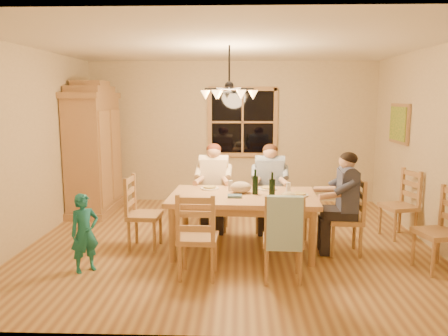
{
  "coord_description": "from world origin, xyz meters",
  "views": [
    {
      "loc": [
        0.14,
        -5.94,
        2.01
      ],
      "look_at": [
        -0.07,
        0.1,
        1.04
      ],
      "focal_mm": 35.0,
      "sensor_mm": 36.0,
      "label": 1
    }
  ],
  "objects_px": {
    "chandelier": "(229,93)",
    "chair_spare_back": "(398,217)",
    "armoire": "(94,153)",
    "wine_bottle_a": "(255,182)",
    "chair_far_right": "(269,212)",
    "chair_far_left": "(214,210)",
    "chair_end_left": "(145,226)",
    "chair_spare_front": "(436,246)",
    "dining_table": "(243,202)",
    "chair_near_right": "(283,253)",
    "adult_woman": "(214,176)",
    "child": "(85,233)",
    "adult_plaid_man": "(270,177)",
    "wine_bottle_b": "(272,185)",
    "chair_near_left": "(198,251)",
    "chair_end_right": "(344,231)",
    "adult_slate_man": "(346,190)"
  },
  "relations": [
    {
      "from": "chair_far_left",
      "to": "chair_end_left",
      "type": "bearing_deg",
      "value": 46.74
    },
    {
      "from": "chair_far_right",
      "to": "chair_spare_back",
      "type": "xyz_separation_m",
      "value": [
        1.85,
        -0.22,
        0.0
      ]
    },
    {
      "from": "chair_end_left",
      "to": "adult_plaid_man",
      "type": "distance_m",
      "value": 1.99
    },
    {
      "from": "chair_end_left",
      "to": "chair_spare_front",
      "type": "bearing_deg",
      "value": 81.99
    },
    {
      "from": "chair_spare_front",
      "to": "wine_bottle_b",
      "type": "bearing_deg",
      "value": 63.28
    },
    {
      "from": "chair_spare_front",
      "to": "armoire",
      "type": "bearing_deg",
      "value": 48.31
    },
    {
      "from": "chandelier",
      "to": "chair_spare_back",
      "type": "distance_m",
      "value": 3.04
    },
    {
      "from": "chair_end_right",
      "to": "adult_slate_man",
      "type": "bearing_deg",
      "value": 2.43
    },
    {
      "from": "dining_table",
      "to": "chair_near_right",
      "type": "height_order",
      "value": "chair_near_right"
    },
    {
      "from": "chair_near_right",
      "to": "adult_woman",
      "type": "distance_m",
      "value": 2.1
    },
    {
      "from": "dining_table",
      "to": "chair_far_left",
      "type": "distance_m",
      "value": 1.08
    },
    {
      "from": "chair_end_right",
      "to": "wine_bottle_a",
      "type": "distance_m",
      "value": 1.32
    },
    {
      "from": "chair_far_left",
      "to": "adult_plaid_man",
      "type": "relative_size",
      "value": 1.13
    },
    {
      "from": "chair_spare_back",
      "to": "dining_table",
      "type": "bearing_deg",
      "value": 89.87
    },
    {
      "from": "child",
      "to": "chair_spare_front",
      "type": "distance_m",
      "value": 4.11
    },
    {
      "from": "adult_woman",
      "to": "child",
      "type": "relative_size",
      "value": 0.95
    },
    {
      "from": "chair_far_right",
      "to": "chair_near_left",
      "type": "relative_size",
      "value": 1.0
    },
    {
      "from": "chandelier",
      "to": "chair_far_right",
      "type": "height_order",
      "value": "chandelier"
    },
    {
      "from": "chandelier",
      "to": "armoire",
      "type": "height_order",
      "value": "chandelier"
    },
    {
      "from": "chair_near_right",
      "to": "chair_end_right",
      "type": "relative_size",
      "value": 1.0
    },
    {
      "from": "dining_table",
      "to": "child",
      "type": "bearing_deg",
      "value": -157.64
    },
    {
      "from": "dining_table",
      "to": "child",
      "type": "xyz_separation_m",
      "value": [
        -1.84,
        -0.76,
        -0.2
      ]
    },
    {
      "from": "chair_spare_front",
      "to": "chair_spare_back",
      "type": "distance_m",
      "value": 1.26
    },
    {
      "from": "adult_slate_man",
      "to": "chair_spare_back",
      "type": "relative_size",
      "value": 0.88
    },
    {
      "from": "armoire",
      "to": "chair_far_right",
      "type": "height_order",
      "value": "armoire"
    },
    {
      "from": "chair_end_left",
      "to": "chandelier",
      "type": "bearing_deg",
      "value": 107.83
    },
    {
      "from": "armoire",
      "to": "dining_table",
      "type": "height_order",
      "value": "armoire"
    },
    {
      "from": "adult_plaid_man",
      "to": "adult_slate_man",
      "type": "relative_size",
      "value": 1.0
    },
    {
      "from": "dining_table",
      "to": "chair_spare_front",
      "type": "height_order",
      "value": "chair_spare_front"
    },
    {
      "from": "adult_plaid_man",
      "to": "wine_bottle_a",
      "type": "height_order",
      "value": "adult_plaid_man"
    },
    {
      "from": "armoire",
      "to": "chair_end_left",
      "type": "bearing_deg",
      "value": -55.85
    },
    {
      "from": "adult_woman",
      "to": "adult_plaid_man",
      "type": "xyz_separation_m",
      "value": [
        0.84,
        -0.04,
        0.0
      ]
    },
    {
      "from": "chair_end_left",
      "to": "chair_near_left",
      "type": "bearing_deg",
      "value": 43.26
    },
    {
      "from": "chair_near_left",
      "to": "chair_near_right",
      "type": "height_order",
      "value": "same"
    },
    {
      "from": "chair_end_left",
      "to": "wine_bottle_b",
      "type": "bearing_deg",
      "value": 84.74
    },
    {
      "from": "dining_table",
      "to": "chair_spare_back",
      "type": "xyz_separation_m",
      "value": [
        2.26,
        0.66,
        -0.36
      ]
    },
    {
      "from": "chair_far_left",
      "to": "adult_plaid_man",
      "type": "xyz_separation_m",
      "value": [
        0.84,
        -0.04,
        0.54
      ]
    },
    {
      "from": "chair_near_right",
      "to": "wine_bottle_a",
      "type": "xyz_separation_m",
      "value": [
        -0.28,
        0.95,
        0.62
      ]
    },
    {
      "from": "chandelier",
      "to": "chair_spare_front",
      "type": "xyz_separation_m",
      "value": [
        2.45,
        -0.97,
        -1.77
      ]
    },
    {
      "from": "armoire",
      "to": "child",
      "type": "relative_size",
      "value": 2.49
    },
    {
      "from": "adult_woman",
      "to": "chair_end_left",
      "type": "bearing_deg",
      "value": 46.74
    },
    {
      "from": "chair_far_left",
      "to": "wine_bottle_a",
      "type": "relative_size",
      "value": 3.0
    },
    {
      "from": "chair_near_right",
      "to": "chair_spare_back",
      "type": "bearing_deg",
      "value": 43.25
    },
    {
      "from": "armoire",
      "to": "wine_bottle_a",
      "type": "xyz_separation_m",
      "value": [
        2.77,
        -1.93,
        -0.13
      ]
    },
    {
      "from": "adult_plaid_man",
      "to": "chair_spare_back",
      "type": "height_order",
      "value": "adult_plaid_man"
    },
    {
      "from": "chair_near_right",
      "to": "chair_end_right",
      "type": "height_order",
      "value": "same"
    },
    {
      "from": "chair_end_right",
      "to": "adult_plaid_man",
      "type": "bearing_deg",
      "value": 46.64
    },
    {
      "from": "wine_bottle_a",
      "to": "child",
      "type": "height_order",
      "value": "wine_bottle_a"
    },
    {
      "from": "chair_near_right",
      "to": "chair_spare_front",
      "type": "distance_m",
      "value": 1.85
    },
    {
      "from": "adult_woman",
      "to": "chair_spare_front",
      "type": "distance_m",
      "value": 3.14
    }
  ]
}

